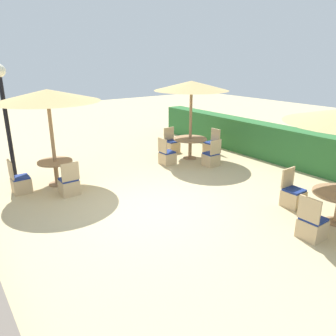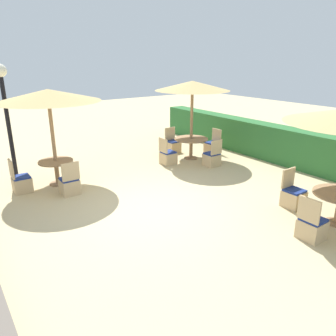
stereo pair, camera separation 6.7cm
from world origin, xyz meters
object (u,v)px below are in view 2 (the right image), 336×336
(lamp_post, at_px, (5,100))
(parasol_front_left, at_px, (48,96))
(patio_chair_front_left_south, at_px, (21,183))
(parasol_back_left, at_px, (192,86))
(round_table_front_left, at_px, (56,166))
(round_table_back_left, at_px, (191,142))
(patio_chair_back_right_south, at_px, (312,227))
(patio_chair_back_left_east, at_px, (212,158))
(patio_chair_back_left_west, at_px, (173,145))
(patio_chair_front_left_east, at_px, (70,185))
(patio_chair_back_left_north, at_px, (212,147))
(patio_chair_back_left_south, at_px, (168,157))
(patio_chair_back_right_west, at_px, (293,196))

(lamp_post, xyz_separation_m, parasol_front_left, (1.18, 0.87, 0.16))
(patio_chair_front_left_south, height_order, parasol_back_left, parasol_back_left)
(lamp_post, distance_m, patio_chair_front_left_south, 2.41)
(parasol_back_left, bearing_deg, round_table_front_left, -93.39)
(patio_chair_front_left_south, relative_size, round_table_back_left, 0.78)
(patio_chair_back_right_south, height_order, patio_chair_back_left_east, same)
(parasol_front_left, relative_size, patio_chair_back_left_west, 2.99)
(patio_chair_back_right_south, bearing_deg, patio_chair_front_left_east, -148.10)
(lamp_post, relative_size, parasol_front_left, 1.20)
(patio_chair_front_left_south, distance_m, round_table_back_left, 5.73)
(round_table_back_left, distance_m, patio_chair_back_left_north, 1.12)
(patio_chair_front_left_south, relative_size, patio_chair_back_left_west, 1.00)
(round_table_front_left, xyz_separation_m, patio_chair_front_left_south, (0.01, -0.98, -0.27))
(parasol_front_left, relative_size, round_table_front_left, 2.89)
(patio_chair_back_right_south, distance_m, patio_chair_back_left_west, 6.94)
(patio_chair_front_left_south, relative_size, patio_chair_back_left_south, 1.00)
(patio_chair_front_left_south, xyz_separation_m, patio_chair_back_right_south, (5.97, 4.16, 0.00))
(lamp_post, relative_size, patio_chair_back_left_west, 3.57)
(patio_chair_back_left_south, relative_size, patio_chair_back_left_east, 1.00)
(patio_chair_back_left_south, bearing_deg, patio_chair_back_left_west, 137.12)
(patio_chair_back_right_south, relative_size, patio_chair_back_right_west, 1.00)
(parasol_front_left, height_order, patio_chair_back_left_west, parasol_front_left)
(patio_chair_back_left_west, bearing_deg, patio_chair_back_left_east, 91.41)
(round_table_front_left, bearing_deg, patio_chair_back_right_west, 40.89)
(patio_chair_front_left_east, bearing_deg, patio_chair_front_left_south, 137.83)
(patio_chair_back_left_east, bearing_deg, patio_chair_front_left_south, 166.82)
(round_table_front_left, xyz_separation_m, parasol_back_left, (0.28, 4.73, 2.02))
(parasol_front_left, height_order, patio_chair_front_left_east, parasol_front_left)
(patio_chair_front_left_east, bearing_deg, patio_chair_back_left_south, 9.15)
(lamp_post, bearing_deg, parasol_back_left, 75.37)
(round_table_front_left, relative_size, patio_chair_front_left_east, 1.03)
(parasol_front_left, distance_m, patio_chair_back_right_south, 7.13)
(patio_chair_front_left_east, height_order, patio_chair_back_right_west, same)
(lamp_post, height_order, patio_chair_back_left_east, lamp_post)
(patio_chair_back_left_east, bearing_deg, round_table_back_left, 91.76)
(parasol_front_left, height_order, round_table_front_left, parasol_front_left)
(parasol_back_left, distance_m, patio_chair_back_left_south, 2.53)
(parasol_back_left, relative_size, patio_chair_back_left_south, 2.94)
(patio_chair_front_left_east, height_order, patio_chair_back_left_west, same)
(patio_chair_back_right_south, xyz_separation_m, parasol_back_left, (-5.70, 1.56, 2.29))
(parasol_back_left, xyz_separation_m, patio_chair_back_left_west, (-1.07, -0.02, -2.29))
(lamp_post, xyz_separation_m, patio_chair_back_left_west, (0.39, 5.59, -2.09))
(lamp_post, distance_m, patio_chair_front_left_east, 3.10)
(round_table_front_left, bearing_deg, parasol_front_left, 90.00)
(patio_chair_front_left_east, xyz_separation_m, patio_chair_back_left_west, (-1.71, 4.68, 0.00))
(patio_chair_back_left_north, bearing_deg, patio_chair_back_left_west, 45.56)
(patio_chair_front_left_east, distance_m, round_table_back_left, 4.76)
(round_table_front_left, xyz_separation_m, patio_chair_back_left_west, (-0.79, 4.71, -0.27))
(patio_chair_back_left_south, bearing_deg, patio_chair_back_left_north, 91.78)
(round_table_back_left, bearing_deg, patio_chair_front_left_south, -92.71)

